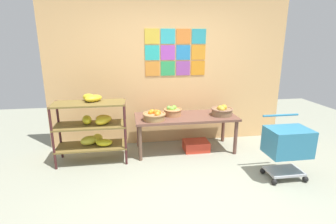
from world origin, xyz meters
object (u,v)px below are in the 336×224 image
object	(u,v)px
fruit_basket_back_left	(154,116)
shopping_cart	(287,144)
fruit_basket_left	(173,111)
produce_crate_under_table	(196,146)
fruit_basket_back_right	(222,111)
display_table	(186,120)
banana_shelf_unit	(94,125)

from	to	relation	value
fruit_basket_back_left	shopping_cart	distance (m)	1.97
fruit_basket_left	fruit_basket_back_left	size ratio (longest dim) A/B	0.83
fruit_basket_back_left	produce_crate_under_table	xyz separation A→B (m)	(0.73, 0.11, -0.61)
fruit_basket_back_left	fruit_basket_back_right	bearing A→B (deg)	4.38
display_table	fruit_basket_left	size ratio (longest dim) A/B	5.53
banana_shelf_unit	produce_crate_under_table	xyz separation A→B (m)	(1.68, 0.12, -0.50)
banana_shelf_unit	shopping_cart	bearing A→B (deg)	-20.27
banana_shelf_unit	fruit_basket_back_right	world-z (taller)	banana_shelf_unit
fruit_basket_back_left	produce_crate_under_table	size ratio (longest dim) A/B	0.88
fruit_basket_back_left	produce_crate_under_table	bearing A→B (deg)	8.92
fruit_basket_back_right	banana_shelf_unit	bearing A→B (deg)	-177.40
fruit_basket_left	fruit_basket_back_right	bearing A→B (deg)	-8.88
banana_shelf_unit	produce_crate_under_table	distance (m)	1.76
display_table	produce_crate_under_table	bearing A→B (deg)	-12.52
banana_shelf_unit	fruit_basket_back_left	size ratio (longest dim) A/B	2.88
banana_shelf_unit	fruit_basket_back_right	bearing A→B (deg)	2.60
banana_shelf_unit	shopping_cart	world-z (taller)	banana_shelf_unit
display_table	fruit_basket_back_left	xyz separation A→B (m)	(-0.55, -0.16, 0.14)
fruit_basket_back_right	shopping_cart	distance (m)	1.22
fruit_basket_back_left	shopping_cart	world-z (taller)	shopping_cart
fruit_basket_left	fruit_basket_back_left	bearing A→B (deg)	-146.78
display_table	fruit_basket_left	bearing A→B (deg)	164.22
fruit_basket_back_right	produce_crate_under_table	size ratio (longest dim) A/B	0.86
banana_shelf_unit	fruit_basket_left	distance (m)	1.30
fruit_basket_back_left	display_table	bearing A→B (deg)	15.93
display_table	fruit_basket_back_right	distance (m)	0.63
banana_shelf_unit	fruit_basket_left	world-z (taller)	banana_shelf_unit
display_table	shopping_cart	xyz separation A→B (m)	(1.15, -1.14, -0.05)
fruit_basket_back_right	fruit_basket_left	size ratio (longest dim) A/B	1.19
display_table	fruit_basket_back_right	bearing A→B (deg)	-6.35
fruit_basket_left	produce_crate_under_table	size ratio (longest dim) A/B	0.72
banana_shelf_unit	fruit_basket_back_left	xyz separation A→B (m)	(0.95, 0.01, 0.11)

